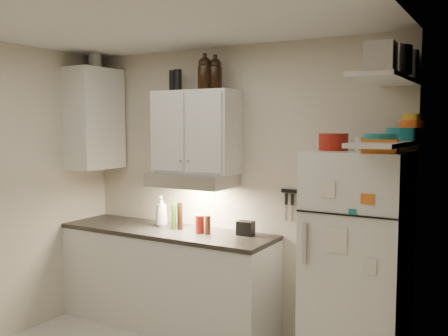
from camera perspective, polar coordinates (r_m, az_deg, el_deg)
The scene contains 34 objects.
ceiling at distance 3.41m, azimuth -11.83°, elevation 17.03°, with size 3.20×3.00×0.02m, color silver.
back_wall at distance 4.61m, azimuth 1.14°, elevation -2.39°, with size 3.20×0.02×2.60m, color #BCB3A0.
right_wall at distance 2.63m, azimuth 16.10°, elevation -8.22°, with size 0.02×3.00×2.60m, color #BCB3A0.
base_cabinet at distance 4.84m, azimuth -6.57°, elevation -12.52°, with size 2.10×0.60×0.88m, color silver.
countertop at distance 4.72m, azimuth -6.62°, elevation -7.18°, with size 2.10×0.62×0.04m, color #282622.
upper_cabinet at distance 4.58m, azimuth -3.21°, elevation 4.14°, with size 0.80×0.33×0.75m, color silver.
side_cabinet at distance 5.20m, azimuth -14.61°, elevation 5.46°, with size 0.33×0.55×1.00m, color silver.
range_hood at distance 4.55m, azimuth -3.64°, elevation -1.36°, with size 0.76×0.46×0.12m, color silver.
fridge at distance 3.92m, azimuth 14.98°, elevation -10.62°, with size 0.70×0.68×1.70m, color silver.
shelf_hi at distance 3.61m, azimuth 18.00°, elevation 9.64°, with size 0.30×0.95×0.03m, color silver.
shelf_lo at distance 3.60m, azimuth 17.81°, elevation 2.65°, with size 0.30×0.95×0.03m, color silver.
knife_strip at distance 4.29m, azimuth 9.17°, elevation -2.74°, with size 0.42×0.02×0.03m, color black.
dutch_oven at distance 3.80m, azimuth 12.39°, elevation 2.93°, with size 0.22×0.22×0.13m, color maroon.
book_stack at distance 3.56m, azimuth 17.47°, elevation 2.42°, with size 0.22×0.28×0.09m, color orange.
spice_jar at distance 3.77m, azimuth 15.12°, elevation 2.67°, with size 0.06×0.06×0.10m, color silver.
stock_pot at distance 3.93m, azimuth 19.18°, elevation 10.96°, with size 0.29×0.29×0.21m, color silver.
tin_a at distance 3.52m, azimuth 18.64°, elevation 11.58°, with size 0.19×0.18×0.19m, color #AAAAAD.
tin_b at distance 3.22m, azimuth 17.52°, elevation 12.07°, with size 0.17×0.17×0.17m, color #AAAAAD.
bowl_teal at distance 3.93m, azimuth 19.72°, elevation 3.67°, with size 0.23×0.23×0.09m, color #16737C.
bowl_orange at distance 3.99m, azimuth 20.72°, elevation 4.73°, with size 0.19×0.19×0.06m, color #F95A17.
bowl_yellow at distance 3.99m, azimuth 20.75°, elevation 5.47°, with size 0.15×0.15×0.05m, color gold.
plates at distance 3.57m, azimuth 17.43°, elevation 3.33°, with size 0.22×0.22×0.06m, color #16737C.
growler_a at distance 4.46m, azimuth -2.22°, elevation 10.82°, with size 0.12×0.12×0.29m, color black, non-canonical shape.
growler_b at distance 4.46m, azimuth -1.01°, elevation 10.75°, with size 0.12×0.12×0.28m, color black, non-canonical shape.
thermos_a at distance 4.65m, azimuth -5.29°, elevation 9.96°, with size 0.07×0.07×0.19m, color black.
thermos_b at distance 4.78m, azimuth -5.87°, elevation 9.85°, with size 0.07×0.07×0.20m, color black.
side_jar at distance 5.31m, azimuth -14.54°, elevation 11.77°, with size 0.13×0.13×0.17m, color silver.
soap_bottle at distance 4.82m, azimuth -7.17°, elevation -4.71°, with size 0.13×0.13×0.33m, color silver.
pepper_mill at distance 4.47m, azimuth -1.87°, elevation -6.49°, with size 0.05×0.05×0.17m, color #602B1D.
oil_bottle at distance 4.69m, azimuth -5.75°, elevation -5.53°, with size 0.05×0.05×0.24m, color #356519.
vinegar_bottle at distance 4.66m, azimuth -5.05°, elevation -5.48°, with size 0.05×0.05×0.25m, color black.
clear_bottle at distance 4.60m, azimuth -3.09°, elevation -6.23°, with size 0.05×0.05×0.16m, color silver.
red_jar at distance 4.51m, azimuth -2.76°, elevation -6.44°, with size 0.08×0.08×0.16m, color maroon.
caddy at distance 4.43m, azimuth 2.48°, elevation -6.89°, with size 0.14×0.10×0.12m, color black.
Camera 1 is at (2.22, -2.49, 1.89)m, focal length 40.00 mm.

